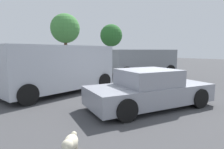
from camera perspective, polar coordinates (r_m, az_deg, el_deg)
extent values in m
plane|color=#424244|center=(6.70, 11.18, -9.16)|extent=(80.00, 80.00, 0.00)
cube|color=gray|center=(6.42, 11.47, -5.70)|extent=(4.49, 2.62, 0.59)
cube|color=gray|center=(6.26, 10.87, -0.84)|extent=(2.08, 1.94, 0.52)
cube|color=slate|center=(6.80, 16.48, -0.38)|extent=(0.39, 1.44, 0.44)
cube|color=slate|center=(5.80, 4.30, -1.37)|extent=(0.39, 1.44, 0.44)
cylinder|color=black|center=(7.95, 15.88, -4.33)|extent=(0.67, 0.36, 0.64)
cylinder|color=black|center=(6.87, 25.04, -6.55)|extent=(0.67, 0.36, 0.64)
cylinder|color=black|center=(6.43, -3.11, -6.76)|extent=(0.67, 0.36, 0.64)
cylinder|color=black|center=(5.04, 4.32, -10.75)|extent=(0.67, 0.36, 0.64)
ellipsoid|color=beige|center=(3.68, -12.34, -19.40)|extent=(0.45, 0.46, 0.25)
sphere|color=beige|center=(3.44, -13.41, -20.23)|extent=(0.20, 0.20, 0.20)
sphere|color=beige|center=(3.38, -13.72, -20.85)|extent=(0.09, 0.09, 0.09)
cylinder|color=beige|center=(3.86, -10.75, -20.91)|extent=(0.06, 0.06, 0.13)
cylinder|color=beige|center=(3.89, -12.85, -20.74)|extent=(0.06, 0.06, 0.13)
sphere|color=beige|center=(3.88, -11.50, -17.36)|extent=(0.11, 0.11, 0.11)
cube|color=#B2B7C1|center=(8.74, -15.97, 2.27)|extent=(5.28, 2.86, 1.88)
cube|color=slate|center=(10.26, -4.41, 5.54)|extent=(0.34, 1.73, 0.75)
cylinder|color=black|center=(10.72, -10.15, -0.89)|extent=(0.79, 0.37, 0.76)
cylinder|color=black|center=(9.30, -2.57, -2.02)|extent=(0.79, 0.37, 0.76)
cylinder|color=black|center=(8.88, -29.67, -3.42)|extent=(0.79, 0.37, 0.76)
cylinder|color=black|center=(7.09, -24.38, -5.59)|extent=(0.79, 0.37, 0.76)
cube|color=gray|center=(14.51, 9.36, 4.08)|extent=(5.31, 3.19, 1.71)
cube|color=slate|center=(13.34, 0.45, 5.52)|extent=(0.49, 1.55, 0.68)
cylinder|color=black|center=(12.86, 4.33, 0.64)|extent=(0.84, 0.46, 0.80)
cylinder|color=black|center=(14.45, 1.05, 1.39)|extent=(0.84, 0.46, 0.80)
cylinder|color=black|center=(14.98, 17.25, 1.27)|extent=(0.84, 0.46, 0.80)
cylinder|color=black|center=(16.37, 13.21, 1.89)|extent=(0.84, 0.46, 0.80)
cylinder|color=black|center=(11.16, -18.08, -0.50)|extent=(0.13, 0.13, 0.88)
cylinder|color=black|center=(11.29, -18.64, -0.44)|extent=(0.13, 0.13, 0.88)
cube|color=#339959|center=(11.15, -18.51, 3.37)|extent=(0.36, 0.46, 0.62)
cylinder|color=#339959|center=(10.97, -17.69, 3.05)|extent=(0.09, 0.09, 0.73)
cylinder|color=#339959|center=(11.34, -19.29, 3.11)|extent=(0.09, 0.09, 0.73)
sphere|color=tan|center=(11.13, -18.60, 5.58)|extent=(0.24, 0.24, 0.24)
cylinder|color=brown|center=(21.08, -13.84, 6.13)|extent=(0.34, 0.34, 3.08)
sphere|color=#478C42|center=(21.21, -14.07, 13.46)|extent=(3.10, 3.10, 3.10)
cylinder|color=brown|center=(26.27, -0.24, 6.25)|extent=(0.30, 0.30, 2.83)
sphere|color=#2D6B2D|center=(26.35, -0.24, 11.81)|extent=(3.04, 3.04, 3.04)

